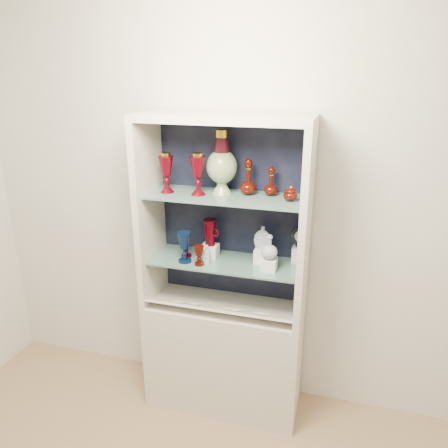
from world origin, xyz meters
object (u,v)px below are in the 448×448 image
(ruby_pitcher, at_px, (210,232))
(cameo_medallion, at_px, (300,237))
(pedestal_lamp_right, at_px, (198,174))
(ruby_decanter_b, at_px, (271,180))
(cobalt_goblet, at_px, (184,247))
(clear_square_bottle, at_px, (207,254))
(ruby_goblet_tall, at_px, (186,245))
(ruby_decanter_a, at_px, (248,175))
(lidded_bowl, at_px, (290,193))
(clear_round_decanter, at_px, (269,247))
(pedestal_lamp_left, at_px, (166,173))
(ruby_goblet_small, at_px, (199,256))
(enamel_urn, at_px, (222,162))
(flat_flask, at_px, (263,237))

(ruby_pitcher, xyz_separation_m, cameo_medallion, (0.55, 0.07, 0.00))
(pedestal_lamp_right, relative_size, ruby_decanter_b, 1.35)
(cobalt_goblet, height_order, clear_square_bottle, cobalt_goblet)
(ruby_pitcher, bearing_deg, pedestal_lamp_right, -109.14)
(pedestal_lamp_right, relative_size, ruby_goblet_tall, 1.55)
(ruby_decanter_b, xyz_separation_m, ruby_pitcher, (-0.36, -0.04, -0.35))
(ruby_decanter_a, relative_size, lidded_bowl, 2.69)
(clear_round_decanter, bearing_deg, pedestal_lamp_right, 176.28)
(cobalt_goblet, xyz_separation_m, clear_round_decanter, (0.52, 0.03, 0.05))
(ruby_goblet_tall, relative_size, clear_round_decanter, 1.09)
(ruby_decanter_a, distance_m, clear_round_decanter, 0.44)
(clear_square_bottle, distance_m, clear_round_decanter, 0.39)
(ruby_decanter_a, relative_size, ruby_goblet_tall, 1.52)
(pedestal_lamp_left, bearing_deg, ruby_goblet_tall, 9.32)
(cobalt_goblet, distance_m, ruby_goblet_small, 0.11)
(ruby_goblet_small, bearing_deg, ruby_pitcher, 78.97)
(ruby_decanter_a, relative_size, cobalt_goblet, 1.25)
(ruby_decanter_a, bearing_deg, clear_round_decanter, -34.81)
(enamel_urn, height_order, ruby_decanter_b, enamel_urn)
(pedestal_lamp_right, bearing_deg, ruby_pitcher, 49.17)
(ruby_decanter_b, distance_m, cameo_medallion, 0.39)
(enamel_urn, bearing_deg, ruby_pitcher, -169.72)
(ruby_decanter_b, bearing_deg, clear_square_bottle, -160.14)
(ruby_decanter_a, distance_m, ruby_goblet_small, 0.57)
(ruby_goblet_small, xyz_separation_m, clear_square_bottle, (0.03, 0.05, -0.00))
(cobalt_goblet, bearing_deg, ruby_decanter_b, 17.75)
(ruby_decanter_a, height_order, clear_square_bottle, ruby_decanter_a)
(clear_round_decanter, relative_size, cameo_medallion, 1.09)
(ruby_decanter_a, bearing_deg, cameo_medallion, 9.23)
(ruby_decanter_b, xyz_separation_m, flat_flask, (-0.03, -0.04, -0.35))
(ruby_decanter_a, xyz_separation_m, ruby_decanter_b, (0.13, 0.02, -0.03))
(pedestal_lamp_left, distance_m, cameo_medallion, 0.89)
(pedestal_lamp_left, distance_m, clear_round_decanter, 0.75)
(ruby_pitcher, bearing_deg, enamel_urn, 31.97)
(ruby_decanter_a, bearing_deg, pedestal_lamp_right, -163.86)
(flat_flask, xyz_separation_m, clear_round_decanter, (0.06, -0.09, -0.02))
(ruby_decanter_a, distance_m, cobalt_goblet, 0.59)
(pedestal_lamp_right, distance_m, cobalt_goblet, 0.46)
(enamel_urn, distance_m, cameo_medallion, 0.65)
(ruby_goblet_tall, bearing_deg, ruby_goblet_small, -39.02)
(ruby_decanter_a, height_order, ruby_goblet_small, ruby_decanter_a)
(enamel_urn, height_order, ruby_pitcher, enamel_urn)
(pedestal_lamp_right, xyz_separation_m, ruby_decanter_a, (0.28, 0.08, -0.00))
(pedestal_lamp_left, bearing_deg, clear_round_decanter, -2.72)
(lidded_bowl, xyz_separation_m, cobalt_goblet, (-0.62, -0.08, -0.37))
(flat_flask, bearing_deg, ruby_goblet_tall, -170.15)
(pedestal_lamp_right, xyz_separation_m, flat_flask, (0.38, 0.06, -0.38))
(cameo_medallion, bearing_deg, cobalt_goblet, 178.21)
(ruby_goblet_small, bearing_deg, pedestal_lamp_left, 160.69)
(pedestal_lamp_left, xyz_separation_m, ruby_decanter_a, (0.48, 0.08, 0.00))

